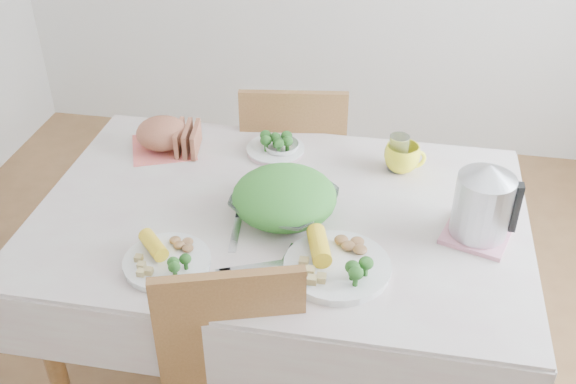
% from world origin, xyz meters
% --- Properties ---
extents(floor, '(3.60, 3.60, 0.00)m').
position_xyz_m(floor, '(0.00, 0.00, 0.00)').
color(floor, brown).
rests_on(floor, ground).
extents(dining_table, '(1.40, 0.90, 0.75)m').
position_xyz_m(dining_table, '(0.00, 0.00, 0.38)').
color(dining_table, brown).
rests_on(dining_table, floor).
extents(tablecloth, '(1.50, 1.00, 0.01)m').
position_xyz_m(tablecloth, '(0.00, 0.00, 0.76)').
color(tablecloth, beige).
rests_on(tablecloth, dining_table).
extents(chair_far, '(0.47, 0.47, 0.92)m').
position_xyz_m(chair_far, '(-0.07, 0.69, 0.47)').
color(chair_far, brown).
rests_on(chair_far, floor).
extents(salad_bowl, '(0.38, 0.38, 0.07)m').
position_xyz_m(salad_bowl, '(0.02, -0.02, 0.80)').
color(salad_bowl, white).
rests_on(salad_bowl, tablecloth).
extents(dinner_plate_left, '(0.32, 0.32, 0.02)m').
position_xyz_m(dinner_plate_left, '(-0.26, -0.31, 0.77)').
color(dinner_plate_left, white).
rests_on(dinner_plate_left, tablecloth).
extents(dinner_plate_right, '(0.31, 0.31, 0.02)m').
position_xyz_m(dinner_plate_right, '(0.21, -0.25, 0.77)').
color(dinner_plate_right, white).
rests_on(dinner_plate_right, tablecloth).
extents(broccoli_plate, '(0.26, 0.26, 0.02)m').
position_xyz_m(broccoli_plate, '(-0.08, 0.34, 0.77)').
color(broccoli_plate, beige).
rests_on(broccoli_plate, tablecloth).
extents(napkin, '(0.29, 0.29, 0.00)m').
position_xyz_m(napkin, '(-0.48, 0.30, 0.76)').
color(napkin, '#E5655B').
rests_on(napkin, tablecloth).
extents(bread_loaf, '(0.24, 0.23, 0.11)m').
position_xyz_m(bread_loaf, '(-0.48, 0.30, 0.82)').
color(bread_loaf, brown).
rests_on(bread_loaf, napkin).
extents(fruit_bowl, '(0.14, 0.14, 0.04)m').
position_xyz_m(fruit_bowl, '(-0.06, 0.34, 0.78)').
color(fruit_bowl, white).
rests_on(fruit_bowl, tablecloth).
extents(yellow_mug, '(0.16, 0.16, 0.09)m').
position_xyz_m(yellow_mug, '(0.36, 0.30, 0.81)').
color(yellow_mug, '#FFF328').
rests_on(yellow_mug, tablecloth).
extents(glass_tumbler, '(0.07, 0.07, 0.13)m').
position_xyz_m(glass_tumbler, '(0.34, 0.31, 0.83)').
color(glass_tumbler, white).
rests_on(glass_tumbler, tablecloth).
extents(pink_tray, '(0.23, 0.23, 0.01)m').
position_xyz_m(pink_tray, '(0.59, -0.02, 0.77)').
color(pink_tray, pink).
rests_on(pink_tray, tablecloth).
extents(electric_kettle, '(0.18, 0.18, 0.23)m').
position_xyz_m(electric_kettle, '(0.59, -0.02, 0.88)').
color(electric_kettle, '#B2B5BA').
rests_on(electric_kettle, pink_tray).
extents(fork_left, '(0.05, 0.19, 0.00)m').
position_xyz_m(fork_left, '(-0.11, -0.13, 0.76)').
color(fork_left, silver).
rests_on(fork_left, tablecloth).
extents(fork_right, '(0.05, 0.18, 0.00)m').
position_xyz_m(fork_right, '(0.06, -0.25, 0.76)').
color(fork_right, silver).
rests_on(fork_right, tablecloth).
extents(knife, '(0.19, 0.10, 0.00)m').
position_xyz_m(knife, '(-0.02, -0.28, 0.76)').
color(knife, silver).
rests_on(knife, tablecloth).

